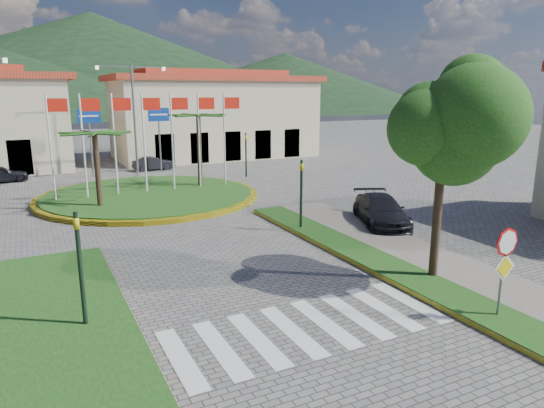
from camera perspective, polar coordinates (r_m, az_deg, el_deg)
name	(u,v)px	position (r m, az deg, el deg)	size (l,w,h in m)	color
sidewalk_right	(523,310)	(15.76, 27.47, -10.97)	(4.00, 28.00, 0.15)	gray
verge_right	(494,318)	(14.85, 24.69, -12.08)	(1.60, 28.00, 0.18)	#194413
median_left	(32,347)	(13.53, -26.44, -14.78)	(5.00, 14.00, 0.18)	#194413
crosswalk	(305,327)	(13.29, 3.91, -14.27)	(8.00, 3.00, 0.01)	silver
roundabout_island	(149,195)	(29.37, -14.25, 1.05)	(12.70, 12.70, 6.00)	yellow
stop_sign	(505,259)	(14.30, 25.70, -5.81)	(0.80, 0.11, 2.65)	slate
deciduous_tree	(445,122)	(16.08, 19.64, 9.03)	(3.60, 3.60, 6.80)	black
traffic_light_left	(80,260)	(13.31, -21.68, -6.10)	(0.15, 0.18, 3.20)	black
traffic_light_right	(301,188)	(21.39, 3.46, 1.85)	(0.15, 0.18, 3.20)	black
traffic_light_far	(246,150)	(35.31, -3.09, 6.31)	(0.18, 0.15, 3.20)	black
direction_sign_west	(90,128)	(37.39, -20.66, 8.33)	(1.60, 0.14, 5.20)	slate
direction_sign_east	(159,126)	(38.26, -13.14, 8.91)	(1.60, 0.14, 5.20)	slate
street_lamp_centre	(134,114)	(36.84, -15.91, 10.11)	(4.80, 0.16, 8.00)	slate
building_right	(214,115)	(47.00, -6.84, 10.33)	(19.08, 9.54, 8.05)	beige
hill_far_mid	(93,62)	(167.68, -20.27, 15.37)	(180.00, 180.00, 30.00)	black
hill_far_east	(286,82)	(160.34, 1.60, 14.14)	(120.00, 120.00, 18.00)	black
hill_near_back	(2,83)	(136.18, -29.15, 12.30)	(110.00, 110.00, 16.00)	black
car_dark_a	(0,174)	(38.00, -29.40, 3.08)	(1.42, 3.52, 1.20)	black
car_dark_b	(154,163)	(39.68, -13.77, 4.65)	(1.12, 3.23, 1.06)	black
car_side_right	(381,211)	(23.17, 12.69, -0.76)	(1.91, 4.69, 1.36)	black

